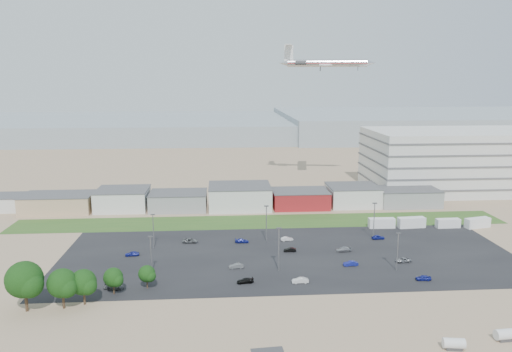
{
  "coord_description": "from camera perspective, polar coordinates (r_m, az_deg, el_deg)",
  "views": [
    {
      "loc": [
        -12.66,
        -105.06,
        46.28
      ],
      "look_at": [
        -3.56,
        22.0,
        21.22
      ],
      "focal_mm": 35.0,
      "sensor_mm": 36.0,
      "label": 1
    }
  ],
  "objects": [
    {
      "name": "parked_car_0",
      "position": [
        134.62,
        16.47,
        -9.21
      ],
      "size": [
        4.08,
        2.14,
        1.09
      ],
      "primitive_type": "imported",
      "rotation": [
        0.0,
        0.0,
        -1.49
      ],
      "color": "#A5A5AA",
      "rests_on": "ground"
    },
    {
      "name": "parked_car_5",
      "position": [
        137.56,
        -13.97,
        -8.6
      ],
      "size": [
        3.76,
        1.78,
        1.24
      ],
      "primitive_type": "imported",
      "rotation": [
        0.0,
        0.0,
        -1.48
      ],
      "color": "navy",
      "rests_on": "ground"
    },
    {
      "name": "box_trailer_a",
      "position": [
        162.32,
        14.16,
        -5.23
      ],
      "size": [
        8.18,
        2.75,
        3.04
      ],
      "primitive_type": null,
      "rotation": [
        0.0,
        0.0,
        -0.03
      ],
      "color": "silver",
      "rests_on": "ground"
    },
    {
      "name": "parked_car_2",
      "position": [
        124.72,
        18.58,
        -10.97
      ],
      "size": [
        3.63,
        1.71,
        1.2
      ],
      "primitive_type": "imported",
      "rotation": [
        0.0,
        0.0,
        -1.65
      ],
      "color": "navy",
      "rests_on": "ground"
    },
    {
      "name": "parked_car_4",
      "position": [
        125.46,
        -2.27,
        -10.24
      ],
      "size": [
        3.61,
        1.42,
        1.17
      ],
      "primitive_type": "imported",
      "rotation": [
        0.0,
        0.0,
        -1.52
      ],
      "color": "#595B5E",
      "rests_on": "ground"
    },
    {
      "name": "lightpole_front_r",
      "position": [
        127.43,
        15.85,
        -8.32
      ],
      "size": [
        1.12,
        0.47,
        9.54
      ],
      "primitive_type": null,
      "color": "slate",
      "rests_on": "ground"
    },
    {
      "name": "lightpole_front_l",
      "position": [
        122.82,
        -11.91,
        -8.87
      ],
      "size": [
        1.12,
        0.47,
        9.56
      ],
      "primitive_type": null,
      "color": "slate",
      "rests_on": "ground"
    },
    {
      "name": "airliner",
      "position": [
        221.94,
        8.12,
        12.67
      ],
      "size": [
        45.5,
        34.59,
        12.26
      ],
      "primitive_type": null,
      "rotation": [
        0.0,
        0.0,
        -0.16
      ],
      "color": "silver"
    },
    {
      "name": "lightpole_back_m",
      "position": [
        143.41,
        1.19,
        -5.47
      ],
      "size": [
        1.25,
        0.52,
        10.64
      ],
      "primitive_type": null,
      "color": "slate",
      "rests_on": "ground"
    },
    {
      "name": "tree_left",
      "position": [
        110.79,
        -21.26,
        -11.67
      ],
      "size": [
        6.38,
        6.38,
        9.57
      ],
      "primitive_type": null,
      "color": "black",
      "rests_on": "ground"
    },
    {
      "name": "parked_car_11",
      "position": [
        145.74,
        3.56,
        -7.17
      ],
      "size": [
        3.58,
        1.63,
        1.14
      ],
      "primitive_type": "imported",
      "rotation": [
        0.0,
        0.0,
        1.7
      ],
      "color": "silver",
      "rests_on": "ground"
    },
    {
      "name": "parked_car_3",
      "position": [
        117.01,
        -1.25,
        -11.87
      ],
      "size": [
        4.07,
        2.11,
        1.13
      ],
      "primitive_type": "imported",
      "rotation": [
        0.0,
        0.0,
        -1.43
      ],
      "color": "black",
      "rests_on": "ground"
    },
    {
      "name": "hills_backdrop",
      "position": [
        425.4,
        3.05,
        5.47
      ],
      "size": [
        700.0,
        200.0,
        9.0
      ],
      "primitive_type": null,
      "color": "gray",
      "rests_on": "ground"
    },
    {
      "name": "box_trailer_c",
      "position": [
        168.87,
        21.08,
        -5.05
      ],
      "size": [
        7.56,
        2.58,
        2.81
      ],
      "primitive_type": null,
      "rotation": [
        0.0,
        0.0,
        0.03
      ],
      "color": "silver",
      "rests_on": "ground"
    },
    {
      "name": "parking_lot",
      "position": [
        134.51,
        3.74,
        -9.02
      ],
      "size": [
        120.0,
        50.0,
        0.01
      ],
      "primitive_type": "cube",
      "color": "black",
      "rests_on": "ground"
    },
    {
      "name": "tree_near",
      "position": [
        115.93,
        -12.37,
        -11.05
      ],
      "size": [
        4.05,
        4.05,
        6.07
      ],
      "primitive_type": null,
      "color": "black",
      "rests_on": "ground"
    },
    {
      "name": "tree_right",
      "position": [
        114.69,
        -16.0,
        -11.29
      ],
      "size": [
        4.51,
        4.51,
        6.76
      ],
      "primitive_type": null,
      "color": "black",
      "rests_on": "ground"
    },
    {
      "name": "building_row",
      "position": [
        181.12,
        -5.36,
        -2.42
      ],
      "size": [
        170.0,
        20.0,
        8.0
      ],
      "primitive_type": null,
      "color": "silver",
      "rests_on": "ground"
    },
    {
      "name": "tree_mid",
      "position": [
        111.3,
        -19.12,
        -11.68
      ],
      "size": [
        5.73,
        5.73,
        8.6
      ],
      "primitive_type": null,
      "color": "black",
      "rests_on": "ground"
    },
    {
      "name": "lightpole_back_l",
      "position": [
        141.12,
        -11.65,
        -6.19
      ],
      "size": [
        1.14,
        0.47,
        9.66
      ],
      "primitive_type": null,
      "color": "slate",
      "rests_on": "ground"
    },
    {
      "name": "parked_car_13",
      "position": [
        117.43,
        5.08,
        -11.8
      ],
      "size": [
        3.8,
        1.34,
        1.25
      ],
      "primitive_type": "imported",
      "rotation": [
        0.0,
        0.0,
        -1.57
      ],
      "color": "silver",
      "rests_on": "ground"
    },
    {
      "name": "grass_strip",
      "position": [
        164.22,
        0.49,
        -5.24
      ],
      "size": [
        160.0,
        16.0,
        0.02
      ],
      "primitive_type": "cube",
      "color": "#2D5620",
      "rests_on": "ground"
    },
    {
      "name": "lightpole_back_r",
      "position": [
        149.56,
        13.33,
        -5.03
      ],
      "size": [
        1.28,
        0.53,
        10.88
      ],
      "primitive_type": null,
      "color": "slate",
      "rests_on": "ground"
    },
    {
      "name": "parked_car_1",
      "position": [
        129.12,
        10.76,
        -9.79
      ],
      "size": [
        3.79,
        1.55,
        1.22
      ],
      "primitive_type": "imported",
      "rotation": [
        0.0,
        0.0,
        -1.5
      ],
      "color": "navy",
      "rests_on": "ground"
    },
    {
      "name": "ground",
      "position": [
        115.5,
        2.6,
        -12.51
      ],
      "size": [
        700.0,
        700.0,
        0.0
      ],
      "primitive_type": "plane",
      "color": "#977C60",
      "rests_on": "ground"
    },
    {
      "name": "box_trailer_d",
      "position": [
        172.37,
        23.99,
        -4.91
      ],
      "size": [
        8.56,
        4.4,
        3.07
      ],
      "primitive_type": null,
      "rotation": [
        0.0,
        0.0,
        0.24
      ],
      "color": "silver",
      "rests_on": "ground"
    },
    {
      "name": "tree_far_left",
      "position": [
        111.98,
        -24.93,
        -11.08
      ],
      "size": [
        7.92,
        7.92,
        11.87
      ],
      "primitive_type": null,
      "color": "black",
      "rests_on": "ground"
    },
    {
      "name": "box_trailer_b",
      "position": [
        165.12,
        17.34,
        -5.09
      ],
      "size": [
        8.77,
        3.39,
        3.22
      ],
      "primitive_type": null,
      "rotation": [
        0.0,
        0.0,
        0.08
      ],
      "color": "silver",
      "rests_on": "ground"
    },
    {
      "name": "storage_tank_nw",
      "position": [
        97.43,
        21.68,
        -17.34
      ],
      "size": [
        3.91,
        2.38,
        2.2
      ],
      "primitive_type": null,
      "rotation": [
        0.0,
        0.0,
        -0.16
      ],
      "color": "silver",
      "rests_on": "ground"
    },
    {
      "name": "parked_car_8",
      "position": [
        151.02,
        13.78,
        -6.8
      ],
      "size": [
        3.84,
        1.84,
        1.27
      ],
      "primitive_type": "imported",
      "rotation": [
        0.0,
        0.0,
        1.67
      ],
      "color": "navy",
      "rests_on": "ground"
    },
    {
      "name": "parked_car_12",
      "position": [
        138.78,
        9.96,
        -8.26
      ],
      "size": [
        4.37,
        2.1,
        1.23
      ],
      "primitive_type": "imported",
      "rotation": [
        0.0,
        0.0,
        -1.48
      ],
      "color": "#A5A5AA",
      "rests_on": "ground"
    },
    {
      "name": "storage_tank_ne",
      "position": [
        103.92,
        26.64,
        -15.86
      ],
      "size": [
        4.01,
        2.21,
        2.33
      ],
      "primitive_type": null,
      "rotation": [
        0.0,
        0.0,
        0.07
      ],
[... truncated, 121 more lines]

